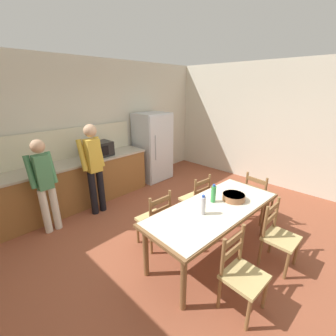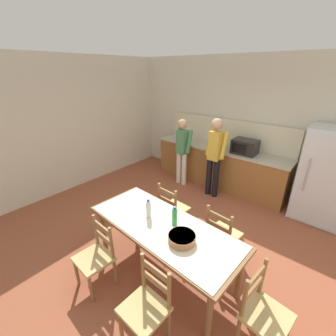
{
  "view_description": "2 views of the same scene",
  "coord_description": "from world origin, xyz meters",
  "px_view_note": "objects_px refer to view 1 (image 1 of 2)",
  "views": [
    {
      "loc": [
        -2.35,
        -1.99,
        2.32
      ],
      "look_at": [
        -0.05,
        0.23,
        1.16
      ],
      "focal_mm": 24.0,
      "sensor_mm": 36.0,
      "label": 1
    },
    {
      "loc": [
        1.58,
        -2.32,
        2.59
      ],
      "look_at": [
        -0.42,
        0.08,
        1.22
      ],
      "focal_mm": 24.0,
      "sensor_mm": 36.0,
      "label": 2
    }
  ],
  "objects_px": {
    "dining_table": "(214,212)",
    "chair_side_far_right": "(196,199)",
    "serving_bowl": "(234,197)",
    "person_at_sink": "(45,182)",
    "chair_head_end": "(258,197)",
    "bottle_off_centre": "(213,194)",
    "microwave": "(99,149)",
    "person_at_counter": "(94,165)",
    "chair_side_far_left": "(155,219)",
    "chair_side_near_right": "(278,236)",
    "bottle_near_centre": "(203,205)",
    "refrigerator": "(153,147)",
    "chair_side_near_left": "(241,274)"
  },
  "relations": [
    {
      "from": "serving_bowl",
      "to": "person_at_sink",
      "type": "xyz_separation_m",
      "value": [
        -1.75,
        2.37,
        0.07
      ]
    },
    {
      "from": "chair_side_near_left",
      "to": "chair_side_far_right",
      "type": "relative_size",
      "value": 1.0
    },
    {
      "from": "person_at_counter",
      "to": "dining_table",
      "type": "bearing_deg",
      "value": -166.74
    },
    {
      "from": "chair_side_far_right",
      "to": "chair_side_near_right",
      "type": "bearing_deg",
      "value": 92.31
    },
    {
      "from": "chair_side_far_left",
      "to": "person_at_sink",
      "type": "bearing_deg",
      "value": -54.23
    },
    {
      "from": "chair_side_far_left",
      "to": "chair_side_near_right",
      "type": "bearing_deg",
      "value": 124.08
    },
    {
      "from": "dining_table",
      "to": "chair_side_near_left",
      "type": "relative_size",
      "value": 2.36
    },
    {
      "from": "bottle_off_centre",
      "to": "person_at_counter",
      "type": "distance_m",
      "value": 2.26
    },
    {
      "from": "chair_head_end",
      "to": "chair_side_far_left",
      "type": "distance_m",
      "value": 1.95
    },
    {
      "from": "person_at_counter",
      "to": "bottle_near_centre",
      "type": "bearing_deg",
      "value": -173.13
    },
    {
      "from": "dining_table",
      "to": "chair_side_far_left",
      "type": "relative_size",
      "value": 2.36
    },
    {
      "from": "chair_head_end",
      "to": "person_at_counter",
      "type": "bearing_deg",
      "value": 45.7
    },
    {
      "from": "chair_side_far_left",
      "to": "person_at_counter",
      "type": "xyz_separation_m",
      "value": [
        -0.1,
        1.52,
        0.52
      ]
    },
    {
      "from": "person_at_sink",
      "to": "chair_side_near_right",
      "type": "bearing_deg",
      "value": -148.97
    },
    {
      "from": "dining_table",
      "to": "chair_side_far_right",
      "type": "bearing_deg",
      "value": 53.49
    },
    {
      "from": "chair_side_far_left",
      "to": "chair_side_far_right",
      "type": "height_order",
      "value": "same"
    },
    {
      "from": "refrigerator",
      "to": "bottle_off_centre",
      "type": "distance_m",
      "value": 2.95
    },
    {
      "from": "serving_bowl",
      "to": "dining_table",
      "type": "bearing_deg",
      "value": 166.95
    },
    {
      "from": "bottle_near_centre",
      "to": "bottle_off_centre",
      "type": "relative_size",
      "value": 1.0
    },
    {
      "from": "serving_bowl",
      "to": "chair_head_end",
      "type": "bearing_deg",
      "value": 0.69
    },
    {
      "from": "chair_side_far_left",
      "to": "chair_side_far_right",
      "type": "relative_size",
      "value": 1.0
    },
    {
      "from": "dining_table",
      "to": "person_at_counter",
      "type": "xyz_separation_m",
      "value": [
        -0.53,
        2.26,
        0.27
      ]
    },
    {
      "from": "refrigerator",
      "to": "microwave",
      "type": "relative_size",
      "value": 3.44
    },
    {
      "from": "bottle_off_centre",
      "to": "person_at_sink",
      "type": "relative_size",
      "value": 0.17
    },
    {
      "from": "refrigerator",
      "to": "chair_head_end",
      "type": "xyz_separation_m",
      "value": [
        -0.05,
        -2.84,
        -0.42
      ]
    },
    {
      "from": "person_at_sink",
      "to": "person_at_counter",
      "type": "height_order",
      "value": "person_at_counter"
    },
    {
      "from": "serving_bowl",
      "to": "person_at_sink",
      "type": "relative_size",
      "value": 0.2
    },
    {
      "from": "bottle_near_centre",
      "to": "microwave",
      "type": "bearing_deg",
      "value": 86.8
    },
    {
      "from": "bottle_near_centre",
      "to": "chair_side_near_left",
      "type": "distance_m",
      "value": 0.87
    },
    {
      "from": "chair_head_end",
      "to": "chair_side_far_left",
      "type": "relative_size",
      "value": 1.0
    },
    {
      "from": "refrigerator",
      "to": "chair_side_far_left",
      "type": "distance_m",
      "value": 2.75
    },
    {
      "from": "chair_side_far_left",
      "to": "chair_side_far_right",
      "type": "distance_m",
      "value": 0.94
    },
    {
      "from": "bottle_near_centre",
      "to": "chair_side_near_right",
      "type": "distance_m",
      "value": 1.12
    },
    {
      "from": "chair_head_end",
      "to": "bottle_near_centre",
      "type": "bearing_deg",
      "value": 93.83
    },
    {
      "from": "serving_bowl",
      "to": "chair_head_end",
      "type": "height_order",
      "value": "chair_head_end"
    },
    {
      "from": "microwave",
      "to": "person_at_sink",
      "type": "distance_m",
      "value": 1.39
    },
    {
      "from": "serving_bowl",
      "to": "person_at_counter",
      "type": "distance_m",
      "value": 2.52
    },
    {
      "from": "chair_side_far_left",
      "to": "dining_table",
      "type": "bearing_deg",
      "value": 124.12
    },
    {
      "from": "bottle_off_centre",
      "to": "person_at_sink",
      "type": "height_order",
      "value": "person_at_sink"
    },
    {
      "from": "bottle_off_centre",
      "to": "microwave",
      "type": "bearing_deg",
      "value": 94.66
    },
    {
      "from": "refrigerator",
      "to": "chair_side_near_right",
      "type": "xyz_separation_m",
      "value": [
        -0.96,
        -3.51,
        -0.42
      ]
    },
    {
      "from": "chair_side_near_right",
      "to": "chair_side_far_right",
      "type": "relative_size",
      "value": 1.0
    },
    {
      "from": "chair_side_near_left",
      "to": "chair_head_end",
      "type": "bearing_deg",
      "value": 21.8
    },
    {
      "from": "chair_head_end",
      "to": "person_at_counter",
      "type": "height_order",
      "value": "person_at_counter"
    },
    {
      "from": "chair_head_end",
      "to": "person_at_sink",
      "type": "distance_m",
      "value": 3.63
    },
    {
      "from": "serving_bowl",
      "to": "chair_side_near_right",
      "type": "relative_size",
      "value": 0.35
    },
    {
      "from": "refrigerator",
      "to": "serving_bowl",
      "type": "bearing_deg",
      "value": -109.87
    },
    {
      "from": "refrigerator",
      "to": "serving_bowl",
      "type": "distance_m",
      "value": 3.03
    },
    {
      "from": "bottle_near_centre",
      "to": "person_at_counter",
      "type": "distance_m",
      "value": 2.27
    },
    {
      "from": "chair_side_near_right",
      "to": "chair_side_far_left",
      "type": "bearing_deg",
      "value": 121.8
    }
  ]
}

